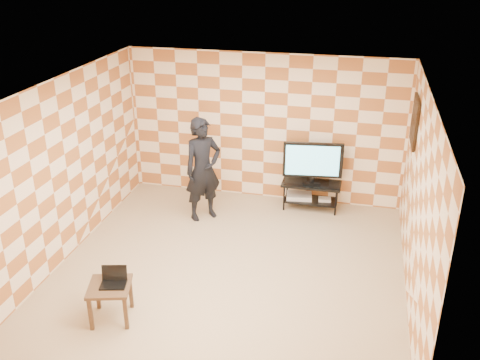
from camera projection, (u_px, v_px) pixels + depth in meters
The scene contains 14 objects.
floor at pixel (231, 267), 7.93m from camera, with size 5.00×5.00×0.00m, color tan.
wall_back at pixel (264, 128), 9.61m from camera, with size 5.00×0.02×2.70m, color #FAE1BE.
wall_front at pixel (167, 288), 5.16m from camera, with size 5.00×0.02×2.70m, color #FAE1BE.
wall_left at pixel (67, 168), 7.91m from camera, with size 0.02×5.00×2.70m, color #FAE1BE.
wall_right at pixel (419, 202), 6.86m from camera, with size 0.02×5.00×2.70m, color #FAE1BE.
ceiling at pixel (229, 88), 6.83m from camera, with size 5.00×5.00×0.02m, color white.
wall_art at pixel (415, 122), 8.00m from camera, with size 0.04×0.72×0.72m.
tv_stand at pixel (311, 190), 9.53m from camera, with size 1.04×0.47×0.50m.
tv at pixel (313, 161), 9.30m from camera, with size 1.04×0.23×0.75m.
dvd_player at pixel (299, 196), 9.65m from camera, with size 0.45×0.32×0.07m, color silver.
game_console at pixel (325, 199), 9.55m from camera, with size 0.22×0.16×0.05m, color silver.
side_table at pixel (110, 291), 6.69m from camera, with size 0.63×0.63×0.50m.
laptop at pixel (114, 280), 6.67m from camera, with size 0.37×0.32×0.21m.
person at pixel (203, 169), 9.01m from camera, with size 0.66×0.43×1.80m, color black.
Camera 1 is at (1.67, -6.51, 4.41)m, focal length 40.00 mm.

